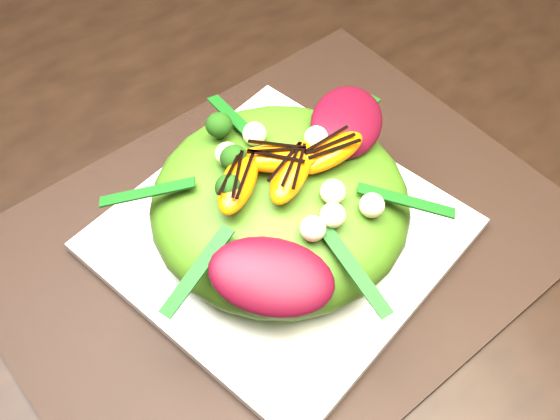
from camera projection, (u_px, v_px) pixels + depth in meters
floor at (364, 333)px, 1.37m from camera, size 4.00×4.00×0.01m
dining_table at (427, 58)px, 0.78m from camera, size 1.60×0.90×0.75m
placemat at (280, 239)px, 0.60m from camera, size 0.51×0.40×0.00m
plate_base at (280, 235)px, 0.59m from camera, size 0.32×0.32×0.01m
salad_bowl at (280, 226)px, 0.58m from camera, size 0.26×0.26×0.02m
lettuce_mound at (280, 203)px, 0.55m from camera, size 0.24×0.24×0.08m
radicchio_leaf at (347, 121)px, 0.56m from camera, size 0.11×0.10×0.02m
orange_segment at (272, 157)px, 0.52m from camera, size 0.07×0.04×0.02m
broccoli_floret at (197, 181)px, 0.51m from camera, size 0.04×0.04×0.03m
macadamia_nut at (347, 179)px, 0.51m from camera, size 0.03×0.03×0.02m
balsamic_drizzle at (272, 149)px, 0.52m from camera, size 0.04×0.01×0.00m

